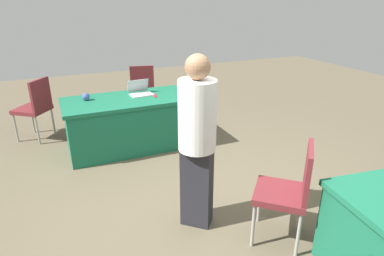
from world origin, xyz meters
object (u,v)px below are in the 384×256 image
(chair_tucked_right, at_px, (35,105))
(chair_tucked_left, at_px, (290,188))
(person_attendee_standing, at_px, (197,137))
(yarn_ball, at_px, (86,97))
(table_foreground, at_px, (129,123))
(scissors_red, at_px, (155,96))
(chair_by_pillar, at_px, (142,87))
(laptop_silver, at_px, (140,92))

(chair_tucked_right, bearing_deg, chair_tucked_left, -111.98)
(chair_tucked_left, relative_size, person_attendee_standing, 0.57)
(chair_tucked_right, xyz_separation_m, yarn_ball, (-0.68, 0.71, 0.25))
(table_foreground, relative_size, scissors_red, 9.87)
(table_foreground, bearing_deg, chair_by_pillar, -113.88)
(chair_by_pillar, distance_m, scissors_red, 1.37)
(chair_tucked_left, height_order, scissors_red, chair_tucked_left)
(chair_tucked_left, xyz_separation_m, laptop_silver, (0.58, -2.67, 0.24))
(chair_tucked_left, height_order, laptop_silver, chair_tucked_left)
(laptop_silver, height_order, scissors_red, laptop_silver)
(chair_by_pillar, distance_m, person_attendee_standing, 3.36)
(chair_tucked_left, bearing_deg, chair_by_pillar, 45.85)
(person_attendee_standing, bearing_deg, yarn_ball, 150.20)
(chair_tucked_left, relative_size, scissors_red, 5.29)
(person_attendee_standing, bearing_deg, scissors_red, 125.28)
(laptop_silver, bearing_deg, person_attendee_standing, 84.22)
(chair_tucked_left, distance_m, scissors_red, 2.56)
(table_foreground, height_order, person_attendee_standing, person_attendee_standing)
(chair_tucked_left, relative_size, laptop_silver, 2.82)
(chair_by_pillar, xyz_separation_m, scissors_red, (0.17, 1.34, 0.21))
(table_foreground, relative_size, laptop_silver, 5.26)
(chair_by_pillar, xyz_separation_m, laptop_silver, (0.35, 1.19, 0.25))
(table_foreground, xyz_separation_m, chair_by_pillar, (-0.58, -1.31, 0.16))
(person_attendee_standing, relative_size, laptop_silver, 4.91)
(chair_tucked_left, bearing_deg, person_attendee_standing, 91.70)
(table_foreground, height_order, chair_by_pillar, chair_by_pillar)
(person_attendee_standing, bearing_deg, chair_tucked_left, 1.13)
(chair_tucked_right, relative_size, laptop_silver, 2.82)
(chair_tucked_left, relative_size, chair_tucked_right, 1.00)
(chair_tucked_right, bearing_deg, laptop_silver, -79.50)
(laptop_silver, distance_m, scissors_red, 0.23)
(chair_by_pillar, height_order, scissors_red, chair_by_pillar)
(chair_tucked_left, distance_m, person_attendee_standing, 0.92)
(table_foreground, bearing_deg, chair_tucked_left, 107.67)
(chair_by_pillar, height_order, person_attendee_standing, person_attendee_standing)
(chair_tucked_left, relative_size, yarn_ball, 9.21)
(laptop_silver, bearing_deg, chair_tucked_right, -31.00)
(laptop_silver, xyz_separation_m, yarn_ball, (0.77, -0.02, 0.01))
(yarn_ball, height_order, scissors_red, yarn_ball)
(chair_tucked_left, height_order, chair_tucked_right, chair_tucked_right)
(laptop_silver, bearing_deg, table_foreground, 22.88)
(chair_tucked_left, distance_m, yarn_ball, 3.02)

